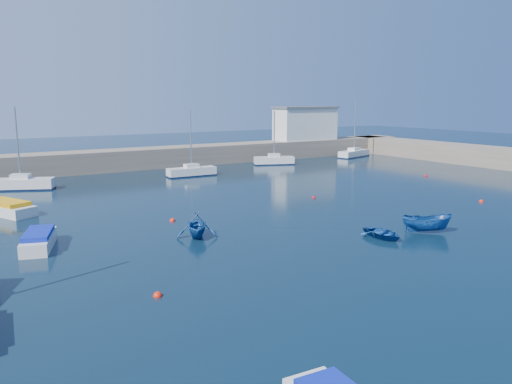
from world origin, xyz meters
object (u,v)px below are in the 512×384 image
dinghy_right (427,223)px  harbor_office (305,124)px  sailboat_5 (21,183)px  sailboat_7 (274,160)px  sailboat_6 (192,171)px  motorboat_2 (7,208)px  sailboat_8 (354,153)px  dinghy_center (383,233)px  motorboat_1 (39,240)px  dinghy_left (197,225)px

dinghy_right → harbor_office: bearing=6.5°
sailboat_5 → sailboat_7: 32.93m
harbor_office → dinghy_right: harbor_office is taller
harbor_office → sailboat_6: size_ratio=1.29×
motorboat_2 → sailboat_8: bearing=-8.7°
dinghy_center → dinghy_right: dinghy_right is taller
motorboat_1 → dinghy_right: dinghy_right is taller
sailboat_7 → dinghy_left: size_ratio=2.41×
motorboat_1 → motorboat_2: 11.23m
sailboat_8 → motorboat_1: bearing=101.0°
sailboat_5 → motorboat_1: size_ratio=1.77×
sailboat_5 → dinghy_left: 26.59m
harbor_office → dinghy_right: size_ratio=2.98×
motorboat_1 → dinghy_center: size_ratio=1.58×
motorboat_2 → dinghy_center: (20.29, -20.74, -0.22)m
dinghy_left → sailboat_5: bearing=133.0°
dinghy_left → dinghy_right: dinghy_left is taller
sailboat_6 → sailboat_8: 30.76m
motorboat_2 → dinghy_right: dinghy_right is taller
sailboat_8 → motorboat_2: (-51.31, -15.40, -0.06)m
sailboat_5 → dinghy_right: 39.14m
dinghy_center → dinghy_left: dinghy_left is taller
sailboat_7 → harbor_office: bearing=-37.3°
harbor_office → motorboat_2: size_ratio=1.75×
sailboat_6 → dinghy_center: sailboat_6 is taller
sailboat_8 → motorboat_1: (-50.66, -26.61, -0.08)m
motorboat_1 → motorboat_2: bearing=110.7°
sailboat_7 → dinghy_center: sailboat_7 is taller
dinghy_left → dinghy_right: size_ratio=0.92×
harbor_office → sailboat_5: (-42.97, -9.12, -4.46)m
dinghy_right → sailboat_8: bearing=-3.0°
dinghy_right → motorboat_1: bearing=100.2°
sailboat_5 → sailboat_6: size_ratio=1.08×
dinghy_center → sailboat_6: bearing=89.3°
sailboat_5 → dinghy_center: size_ratio=2.80×
motorboat_2 → sailboat_6: bearing=1.4°
dinghy_center → dinghy_left: bearing=147.6°
motorboat_1 → dinghy_left: bearing=0.3°
motorboat_1 → dinghy_left: (9.32, -2.86, 0.31)m
sailboat_7 → dinghy_center: 38.15m
sailboat_6 → dinghy_right: (2.90, -31.94, 0.07)m
dinghy_center → motorboat_2: bearing=134.9°
sailboat_6 → motorboat_1: sailboat_6 is taller
sailboat_7 → dinghy_right: (-11.45, -35.69, 0.03)m
sailboat_7 → motorboat_1: sailboat_7 is taller
dinghy_center → motorboat_1: bearing=154.6°
sailboat_5 → motorboat_2: (-2.48, -11.44, -0.11)m
harbor_office → dinghy_right: 47.37m
motorboat_1 → dinghy_center: motorboat_1 is taller
sailboat_5 → dinghy_center: sailboat_5 is taller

